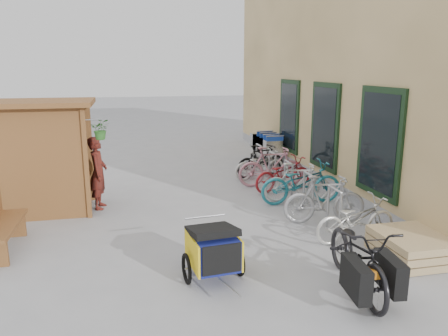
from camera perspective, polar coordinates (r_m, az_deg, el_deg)
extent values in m
plane|color=#9B9B9E|center=(7.99, -1.14, -9.58)|extent=(80.00, 80.00, 0.00)
cube|color=#E0BE81|center=(14.18, 22.15, 13.85)|extent=(6.00, 13.00, 7.00)
cube|color=#9B9B9E|center=(13.10, 10.31, -0.05)|extent=(0.18, 13.00, 0.30)
cube|color=black|center=(9.29, 19.64, 3.16)|extent=(0.06, 1.50, 2.20)
cube|color=black|center=(9.27, 19.48, 3.15)|extent=(0.02, 1.25, 1.95)
cube|color=black|center=(11.45, 13.01, 5.33)|extent=(0.06, 1.50, 2.20)
cube|color=black|center=(11.44, 12.87, 5.33)|extent=(0.02, 1.25, 1.95)
cube|color=black|center=(13.73, 8.50, 6.76)|extent=(0.06, 1.50, 2.20)
cube|color=black|center=(13.72, 8.39, 6.76)|extent=(0.02, 1.25, 1.95)
cube|color=brown|center=(9.32, -17.55, 0.52)|extent=(0.09, 0.09, 2.30)
cube|color=brown|center=(10.88, -26.49, 1.48)|extent=(0.09, 0.09, 2.30)
cube|color=brown|center=(10.59, -17.01, 2.01)|extent=(0.09, 0.09, 2.30)
cube|color=brown|center=(10.25, -27.16, 0.78)|extent=(0.05, 1.30, 2.30)
cube|color=brown|center=(9.47, -22.96, 0.28)|extent=(1.80, 0.05, 2.30)
cube|color=brown|center=(10.67, -21.84, 1.72)|extent=(1.80, 0.05, 2.30)
cube|color=brown|center=(9.91, -22.97, 7.84)|extent=(2.15, 1.65, 0.10)
cube|color=brown|center=(10.15, -23.36, -0.40)|extent=(1.30, 1.15, 0.04)
cube|color=brown|center=(10.04, -23.66, 2.93)|extent=(1.30, 1.15, 0.04)
cylinder|color=#A5A8AD|center=(9.16, -16.81, 6.08)|extent=(0.36, 0.02, 0.02)
imported|color=#2A6322|center=(9.17, -15.79, 4.89)|extent=(0.38, 0.33, 0.42)
cylinder|color=#A5A8AD|center=(8.36, 14.92, -5.91)|extent=(0.05, 0.05, 0.84)
cylinder|color=#A5A8AD|center=(8.78, 13.42, -4.91)|extent=(0.05, 0.05, 0.84)
cylinder|color=#A5A8AD|center=(8.45, 14.31, -2.69)|extent=(0.05, 0.50, 0.05)
cylinder|color=#A5A8AD|center=(9.39, 11.56, -3.64)|extent=(0.05, 0.05, 0.84)
cylinder|color=#A5A8AD|center=(9.83, 10.37, -2.84)|extent=(0.05, 0.05, 0.84)
cylinder|color=#A5A8AD|center=(9.50, 11.06, -0.80)|extent=(0.05, 0.50, 0.05)
cylinder|color=#A5A8AD|center=(10.45, 8.88, -1.82)|extent=(0.05, 0.05, 0.84)
cylinder|color=#A5A8AD|center=(10.90, 7.93, -1.16)|extent=(0.05, 0.05, 0.84)
cylinder|color=#A5A8AD|center=(10.58, 8.47, 0.72)|extent=(0.05, 0.50, 0.05)
cylinder|color=#A5A8AD|center=(11.54, 6.71, -0.33)|extent=(0.05, 0.05, 0.84)
cylinder|color=#A5A8AD|center=(12.00, 5.92, 0.21)|extent=(0.05, 0.05, 0.84)
cylinder|color=#A5A8AD|center=(11.68, 6.36, 1.95)|extent=(0.05, 0.50, 0.05)
cylinder|color=#A5A8AD|center=(12.65, 4.92, 0.90)|extent=(0.05, 0.05, 0.84)
cylinder|color=#A5A8AD|center=(13.11, 4.26, 1.35)|extent=(0.05, 0.05, 0.84)
cylinder|color=#A5A8AD|center=(12.80, 4.62, 2.97)|extent=(0.05, 0.50, 0.05)
cube|color=tan|center=(7.94, 23.21, -10.32)|extent=(1.00, 1.20, 0.12)
cube|color=tan|center=(7.88, 23.31, -9.38)|extent=(1.00, 1.20, 0.12)
cube|color=tan|center=(7.83, 23.40, -8.43)|extent=(1.00, 1.20, 0.12)
cube|color=brown|center=(8.35, -26.97, -6.73)|extent=(0.49, 1.62, 0.06)
cube|color=brown|center=(9.01, -25.83, -6.79)|extent=(0.43, 0.07, 0.43)
cube|color=silver|center=(14.04, 6.07, 2.78)|extent=(0.54, 0.83, 0.51)
cube|color=#1A40AD|center=(13.59, 6.67, 3.89)|extent=(0.54, 0.04, 0.18)
cylinder|color=silver|center=(13.55, 6.72, 4.15)|extent=(0.57, 0.04, 0.04)
cylinder|color=black|center=(13.76, 5.62, 0.34)|extent=(0.04, 0.12, 0.12)
cube|color=silver|center=(14.35, 5.63, 3.02)|extent=(0.54, 0.83, 0.51)
cube|color=#1A40AD|center=(13.91, 6.21, 4.11)|extent=(0.54, 0.04, 0.18)
cylinder|color=silver|center=(13.87, 6.25, 4.37)|extent=(0.57, 0.04, 0.04)
cylinder|color=black|center=(14.07, 5.19, 0.64)|extent=(0.04, 0.12, 0.12)
cube|color=silver|center=(14.67, 5.21, 3.25)|extent=(0.54, 0.83, 0.51)
cube|color=#1A40AD|center=(14.23, 5.76, 4.32)|extent=(0.54, 0.04, 0.18)
cylinder|color=silver|center=(14.19, 5.80, 4.58)|extent=(0.57, 0.04, 0.04)
cylinder|color=black|center=(14.39, 4.77, 0.92)|extent=(0.04, 0.12, 0.12)
cube|color=silver|center=(15.00, 4.81, 3.47)|extent=(0.54, 0.83, 0.51)
cube|color=#1A40AD|center=(14.55, 5.34, 4.53)|extent=(0.54, 0.04, 0.18)
cylinder|color=silver|center=(14.51, 5.38, 4.78)|extent=(0.57, 0.04, 0.04)
cylinder|color=black|center=(14.71, 4.37, 1.20)|extent=(0.04, 0.12, 0.12)
cube|color=navy|center=(6.53, -1.43, -10.62)|extent=(0.68, 0.85, 0.46)
cube|color=yellow|center=(6.45, -4.19, -10.96)|extent=(0.11, 0.79, 0.46)
cube|color=yellow|center=(6.62, 1.25, -10.27)|extent=(0.11, 0.79, 0.46)
cube|color=black|center=(6.16, -0.27, -11.85)|extent=(0.56, 0.09, 0.43)
cube|color=black|center=(6.46, -1.57, -8.18)|extent=(0.73, 0.82, 0.23)
torus|color=black|center=(6.53, -4.91, -12.98)|extent=(0.10, 0.46, 0.46)
torus|color=black|center=(6.75, 1.95, -12.06)|extent=(0.10, 0.46, 0.46)
cylinder|color=#B7B7BC|center=(6.06, 0.54, -15.16)|extent=(0.10, 0.68, 0.03)
cylinder|color=#B7B7BC|center=(6.78, -2.54, -6.37)|extent=(0.64, 0.09, 0.03)
imported|color=black|center=(6.49, 17.09, -10.81)|extent=(0.91, 2.02, 1.03)
cube|color=black|center=(5.97, 16.84, -13.65)|extent=(0.26, 0.67, 0.45)
cube|color=black|center=(6.25, 20.83, -12.71)|extent=(0.26, 0.67, 0.45)
cube|color=orange|center=(6.08, 18.92, -12.75)|extent=(0.14, 0.19, 0.12)
imported|color=maroon|center=(9.98, -16.11, -0.61)|extent=(0.45, 0.63, 1.61)
imported|color=silver|center=(8.21, 16.81, -6.42)|extent=(1.63, 0.70, 0.83)
imported|color=#A3A4A8|center=(8.96, 13.00, -4.02)|extent=(1.70, 0.73, 0.99)
imported|color=teal|center=(10.13, 10.04, -1.88)|extent=(1.91, 0.71, 1.00)
imported|color=silver|center=(10.25, 9.53, -1.88)|extent=(1.60, 0.70, 0.93)
imported|color=maroon|center=(11.10, 7.75, -0.80)|extent=(1.76, 1.01, 0.87)
imported|color=#BB7988|center=(11.47, 6.23, 0.17)|extent=(1.80, 0.62, 1.06)
imported|color=silver|center=(12.26, 4.66, 0.44)|extent=(1.61, 0.83, 0.81)
imported|color=black|center=(12.45, 4.85, 0.94)|extent=(1.63, 0.85, 0.94)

